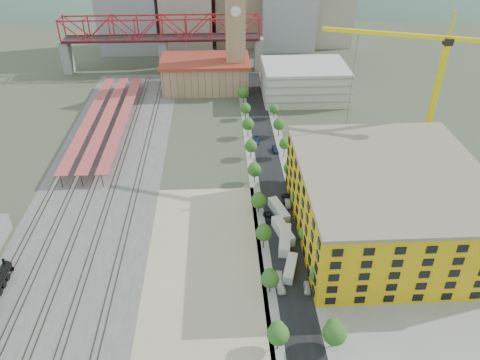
{
  "coord_description": "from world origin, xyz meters",
  "views": [
    {
      "loc": [
        0.25,
        -113.79,
        77.84
      ],
      "look_at": [
        5.47,
        -8.93,
        10.0
      ],
      "focal_mm": 35.0,
      "sensor_mm": 36.0,
      "label": 1
    }
  ],
  "objects_px": {
    "site_trailer_a": "(290,268)",
    "site_trailer_b": "(285,240)",
    "site_trailer_c": "(283,231)",
    "construction_building": "(387,202)",
    "site_trailer_d": "(279,210)",
    "clock_tower": "(235,23)",
    "tower_crane": "(427,79)",
    "car_0": "(280,286)"
  },
  "relations": [
    {
      "from": "site_trailer_a",
      "to": "site_trailer_b",
      "type": "height_order",
      "value": "site_trailer_b"
    },
    {
      "from": "site_trailer_c",
      "to": "site_trailer_a",
      "type": "bearing_deg",
      "value": -104.72
    },
    {
      "from": "construction_building",
      "to": "site_trailer_d",
      "type": "bearing_deg",
      "value": 161.54
    },
    {
      "from": "clock_tower",
      "to": "site_trailer_a",
      "type": "distance_m",
      "value": 117.45
    },
    {
      "from": "tower_crane",
      "to": "construction_building",
      "type": "bearing_deg",
      "value": -120.25
    },
    {
      "from": "tower_crane",
      "to": "site_trailer_d",
      "type": "relative_size",
      "value": 5.03
    },
    {
      "from": "construction_building",
      "to": "car_0",
      "type": "relative_size",
      "value": 10.89
    },
    {
      "from": "clock_tower",
      "to": "construction_building",
      "type": "bearing_deg",
      "value": -71.22
    },
    {
      "from": "car_0",
      "to": "tower_crane",
      "type": "bearing_deg",
      "value": 39.04
    },
    {
      "from": "site_trailer_d",
      "to": "car_0",
      "type": "bearing_deg",
      "value": -112.43
    },
    {
      "from": "site_trailer_a",
      "to": "car_0",
      "type": "relative_size",
      "value": 1.87
    },
    {
      "from": "site_trailer_b",
      "to": "car_0",
      "type": "bearing_deg",
      "value": -91.57
    },
    {
      "from": "clock_tower",
      "to": "car_0",
      "type": "xyz_separation_m",
      "value": [
        5.0,
        -119.08,
        -27.9
      ]
    },
    {
      "from": "site_trailer_a",
      "to": "site_trailer_c",
      "type": "xyz_separation_m",
      "value": [
        0.0,
        13.48,
        0.19
      ]
    },
    {
      "from": "site_trailer_c",
      "to": "car_0",
      "type": "height_order",
      "value": "site_trailer_c"
    },
    {
      "from": "site_trailer_c",
      "to": "site_trailer_d",
      "type": "distance_m",
      "value": 9.11
    },
    {
      "from": "clock_tower",
      "to": "site_trailer_a",
      "type": "xyz_separation_m",
      "value": [
        8.0,
        -113.9,
        -27.51
      ]
    },
    {
      "from": "site_trailer_b",
      "to": "clock_tower",
      "type": "bearing_deg",
      "value": 104.12
    },
    {
      "from": "tower_crane",
      "to": "site_trailer_c",
      "type": "xyz_separation_m",
      "value": [
        -43.52,
        -30.48,
        -28.84
      ]
    },
    {
      "from": "construction_building",
      "to": "tower_crane",
      "type": "xyz_separation_m",
      "value": [
        17.52,
        30.05,
        20.8
      ]
    },
    {
      "from": "construction_building",
      "to": "car_0",
      "type": "xyz_separation_m",
      "value": [
        -29.0,
        -19.09,
        -8.62
      ]
    },
    {
      "from": "tower_crane",
      "to": "site_trailer_b",
      "type": "height_order",
      "value": "tower_crane"
    },
    {
      "from": "clock_tower",
      "to": "site_trailer_b",
      "type": "height_order",
      "value": "clock_tower"
    },
    {
      "from": "site_trailer_a",
      "to": "site_trailer_d",
      "type": "xyz_separation_m",
      "value": [
        0.0,
        22.59,
        0.14
      ]
    },
    {
      "from": "clock_tower",
      "to": "site_trailer_b",
      "type": "relative_size",
      "value": 5.01
    },
    {
      "from": "construction_building",
      "to": "site_trailer_b",
      "type": "xyz_separation_m",
      "value": [
        -26.0,
        -4.06,
        -7.99
      ]
    },
    {
      "from": "construction_building",
      "to": "site_trailer_d",
      "type": "distance_m",
      "value": 28.58
    },
    {
      "from": "clock_tower",
      "to": "site_trailer_b",
      "type": "bearing_deg",
      "value": -85.6
    },
    {
      "from": "clock_tower",
      "to": "site_trailer_b",
      "type": "distance_m",
      "value": 107.87
    },
    {
      "from": "construction_building",
      "to": "car_0",
      "type": "bearing_deg",
      "value": -146.64
    },
    {
      "from": "car_0",
      "to": "site_trailer_a",
      "type": "bearing_deg",
      "value": 52.41
    },
    {
      "from": "site_trailer_b",
      "to": "tower_crane",
      "type": "bearing_deg",
      "value": 47.8
    },
    {
      "from": "clock_tower",
      "to": "tower_crane",
      "type": "bearing_deg",
      "value": -53.62
    },
    {
      "from": "construction_building",
      "to": "tower_crane",
      "type": "relative_size",
      "value": 1.03
    },
    {
      "from": "clock_tower",
      "to": "site_trailer_c",
      "type": "bearing_deg",
      "value": -85.45
    },
    {
      "from": "construction_building",
      "to": "site_trailer_b",
      "type": "bearing_deg",
      "value": -171.13
    },
    {
      "from": "construction_building",
      "to": "site_trailer_c",
      "type": "distance_m",
      "value": 27.22
    },
    {
      "from": "construction_building",
      "to": "site_trailer_a",
      "type": "height_order",
      "value": "construction_building"
    },
    {
      "from": "site_trailer_a",
      "to": "car_0",
      "type": "distance_m",
      "value": 6.0
    },
    {
      "from": "site_trailer_b",
      "to": "site_trailer_a",
      "type": "bearing_deg",
      "value": -80.28
    },
    {
      "from": "construction_building",
      "to": "tower_crane",
      "type": "bearing_deg",
      "value": 59.75
    },
    {
      "from": "construction_building",
      "to": "site_trailer_d",
      "type": "xyz_separation_m",
      "value": [
        -26.0,
        8.68,
        -8.08
      ]
    }
  ]
}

